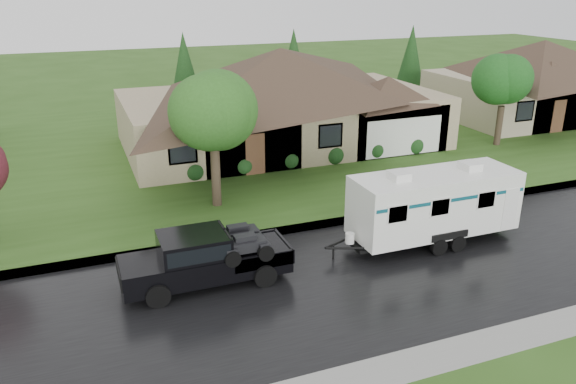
{
  "coord_description": "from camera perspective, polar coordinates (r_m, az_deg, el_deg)",
  "views": [
    {
      "loc": [
        -9.42,
        -16.66,
        9.31
      ],
      "look_at": [
        -2.19,
        2.0,
        1.77
      ],
      "focal_mm": 35.0,
      "sensor_mm": 36.0,
      "label": 1
    }
  ],
  "objects": [
    {
      "name": "lawn",
      "position": [
        34.3,
        -4.45,
        4.96
      ],
      "size": [
        140.0,
        26.0,
        0.15
      ],
      "primitive_type": "cube",
      "color": "#2E5119",
      "rests_on": "ground"
    },
    {
      "name": "house_main",
      "position": [
        33.17,
        -0.17,
        10.72
      ],
      "size": [
        19.44,
        10.8,
        6.9
      ],
      "color": "gray",
      "rests_on": "lawn"
    },
    {
      "name": "pickup_truck",
      "position": [
        18.43,
        -8.67,
        -6.53
      ],
      "size": [
        5.41,
        2.06,
        1.8
      ],
      "color": "black",
      "rests_on": "ground"
    },
    {
      "name": "shrub_row",
      "position": [
        29.66,
        2.46,
        3.65
      ],
      "size": [
        13.6,
        1.0,
        1.0
      ],
      "color": "#143814",
      "rests_on": "lawn"
    },
    {
      "name": "curb",
      "position": [
        23.06,
        4.86,
        -3.05
      ],
      "size": [
        140.0,
        0.5,
        0.15
      ],
      "primitive_type": "cube",
      "color": "gray",
      "rests_on": "ground"
    },
    {
      "name": "road",
      "position": [
        19.76,
        10.26,
        -7.82
      ],
      "size": [
        140.0,
        8.0,
        0.01
      ],
      "primitive_type": "cube",
      "color": "black",
      "rests_on": "ground"
    },
    {
      "name": "tree_left_green",
      "position": [
        23.53,
        -7.63,
        7.74
      ],
      "size": [
        3.47,
        3.47,
        5.74
      ],
      "color": "#382B1E",
      "rests_on": "lawn"
    },
    {
      "name": "house_neighbor",
      "position": [
        44.73,
        24.71,
        11.12
      ],
      "size": [
        15.12,
        9.72,
        6.45
      ],
      "color": "tan",
      "rests_on": "lawn"
    },
    {
      "name": "ground",
      "position": [
        21.29,
        7.5,
        -5.49
      ],
      "size": [
        140.0,
        140.0,
        0.0
      ],
      "primitive_type": "plane",
      "color": "#2E5119",
      "rests_on": "ground"
    },
    {
      "name": "travel_trailer",
      "position": [
        21.56,
        14.63,
        -1.05
      ],
      "size": [
        6.68,
        2.35,
        3.0
      ],
      "color": "white",
      "rests_on": "ground"
    },
    {
      "name": "tree_right_green",
      "position": [
        35.13,
        21.15,
        10.29
      ],
      "size": [
        3.2,
        3.2,
        5.29
      ],
      "color": "#382B1E",
      "rests_on": "lawn"
    }
  ]
}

